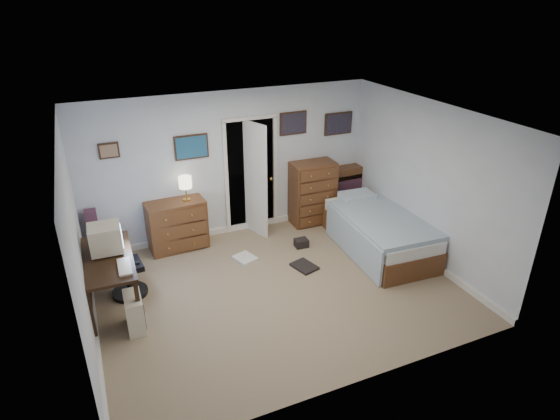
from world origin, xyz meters
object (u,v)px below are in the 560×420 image
object	(u,v)px
bed	(378,232)
low_dresser	(177,225)
computer_desk	(102,271)
office_chair	(122,271)
tall_dresser	(312,193)

from	to	relation	value
bed	low_dresser	bearing A→B (deg)	158.78
computer_desk	bed	distance (m)	4.29
computer_desk	office_chair	size ratio (longest dim) A/B	1.36
office_chair	bed	world-z (taller)	office_chair
tall_dresser	bed	bearing A→B (deg)	-66.80
low_dresser	tall_dresser	bearing A→B (deg)	-4.08
low_dresser	bed	xyz separation A→B (m)	(3.03, -1.38, -0.09)
computer_desk	office_chair	bearing A→B (deg)	43.84
office_chair	bed	xyz separation A→B (m)	(4.02, -0.32, -0.07)
computer_desk	tall_dresser	distance (m)	3.95
computer_desk	bed	bearing A→B (deg)	0.54
tall_dresser	bed	distance (m)	1.48
low_dresser	tall_dresser	xyz separation A→B (m)	(2.49, -0.02, 0.16)
office_chair	low_dresser	world-z (taller)	office_chair
computer_desk	low_dresser	size ratio (longest dim) A/B	1.48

